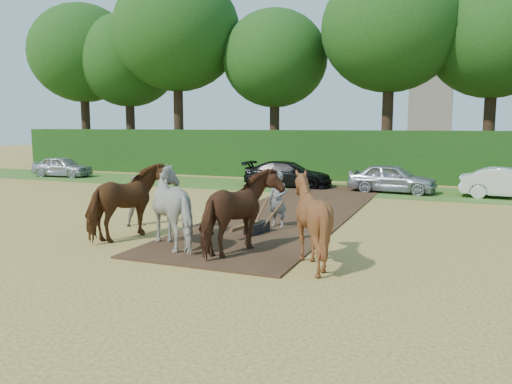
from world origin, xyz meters
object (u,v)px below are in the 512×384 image
at_px(spectator_near, 138,201).
at_px(church, 434,39).
at_px(parked_cars, 375,178).
at_px(plough_team, 213,209).

distance_m(spectator_near, church, 54.72).
bearing_deg(parked_cars, spectator_near, -117.61).
bearing_deg(church, spectator_near, -97.05).
bearing_deg(spectator_near, church, 34.58).
xyz_separation_m(spectator_near, parked_cars, (6.03, 11.53, -0.16)).
xyz_separation_m(parked_cars, church, (0.49, 41.25, 13.05)).
height_order(plough_team, church, church).
bearing_deg(church, parked_cars, -90.68).
bearing_deg(plough_team, spectator_near, 152.64).
distance_m(spectator_near, parked_cars, 13.01).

